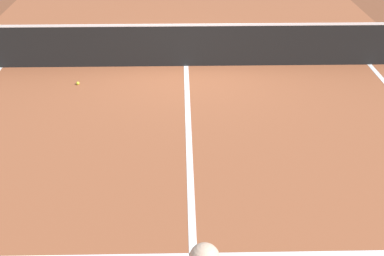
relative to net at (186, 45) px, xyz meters
The scene contains 6 objects.
ground_plane 0.49m from the net, ahead, with size 60.00×60.00×0.00m, color brown.
court_surface_inbounds 0.49m from the net, ahead, with size 10.62×24.40×0.00m, color #9E5433.
line_service_near 6.42m from the net, 90.00° to the right, with size 8.22×0.10×0.01m, color white.
line_center_service 3.24m from the net, 90.00° to the right, with size 0.10×6.40×0.01m, color white.
net is the anchor object (origin of this frame).
tennis_ball_near_net 2.50m from the net, 155.16° to the right, with size 0.07×0.07×0.07m, color #CCE033.
Camera 1 is at (-0.13, -11.57, 4.36)m, focal length 51.71 mm.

